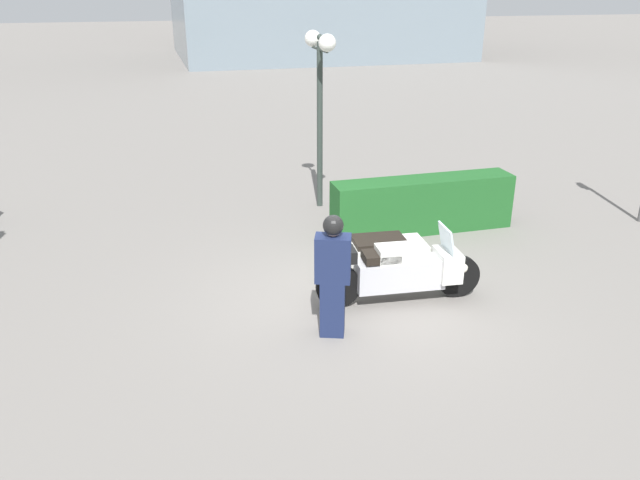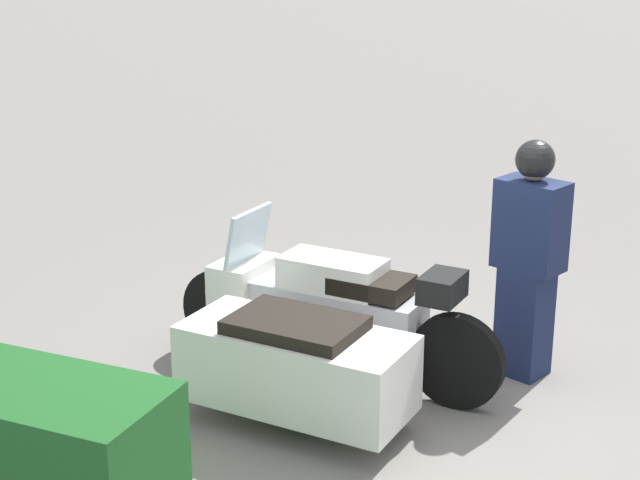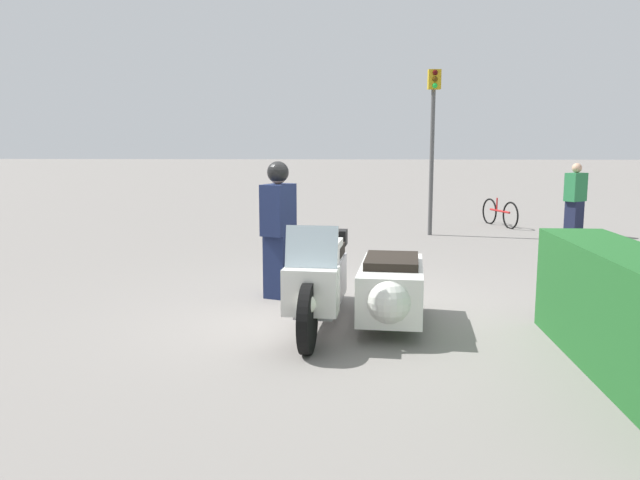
{
  "view_description": "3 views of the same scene",
  "coord_description": "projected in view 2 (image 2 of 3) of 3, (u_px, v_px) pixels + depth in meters",
  "views": [
    {
      "loc": [
        -2.65,
        -7.93,
        4.42
      ],
      "look_at": [
        -0.3,
        0.54,
        0.81
      ],
      "focal_mm": 35.0,
      "sensor_mm": 36.0,
      "label": 1
    },
    {
      "loc": [
        -1.75,
        5.66,
        3.07
      ],
      "look_at": [
        0.87,
        -0.36,
        0.97
      ],
      "focal_mm": 55.0,
      "sensor_mm": 36.0,
      "label": 2
    },
    {
      "loc": [
        7.16,
        0.16,
        1.9
      ],
      "look_at": [
        -0.03,
        -0.29,
        0.81
      ],
      "focal_mm": 35.0,
      "sensor_mm": 36.0,
      "label": 3
    }
  ],
  "objects": [
    {
      "name": "officer_rider",
      "position": [
        529.0,
        254.0,
        6.81
      ],
      "size": [
        0.53,
        0.43,
        1.71
      ],
      "rotation": [
        0.0,
        0.0,
        -1.92
      ],
      "color": "#192347",
      "rests_on": "ground"
    },
    {
      "name": "ground_plane",
      "position": [
        417.0,
        409.0,
        6.55
      ],
      "size": [
        160.0,
        160.0,
        0.0
      ],
      "primitive_type": "plane",
      "color": "slate"
    },
    {
      "name": "police_motorcycle",
      "position": [
        300.0,
        337.0,
        6.53
      ],
      "size": [
        2.51,
        1.45,
        1.16
      ],
      "rotation": [
        0.0,
        0.0,
        -0.09
      ],
      "color": "black",
      "rests_on": "ground"
    }
  ]
}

